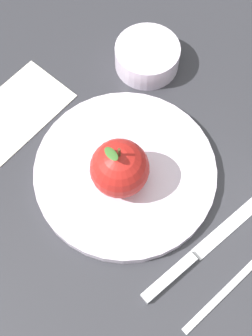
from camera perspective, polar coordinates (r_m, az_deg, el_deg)
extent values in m
plane|color=#2D2D33|center=(0.63, 0.30, -1.75)|extent=(2.40, 2.40, 0.00)
cylinder|color=silver|center=(0.63, 0.00, -0.44)|extent=(0.26, 0.26, 0.02)
torus|color=silver|center=(0.63, 0.00, -0.29)|extent=(0.26, 0.26, 0.01)
sphere|color=#B21E19|center=(0.58, -0.86, 0.05)|extent=(0.08, 0.08, 0.08)
cylinder|color=#4C3319|center=(0.54, -0.93, 2.05)|extent=(0.00, 0.00, 0.02)
ellipsoid|color=#386628|center=(0.53, -1.94, 1.94)|extent=(0.02, 0.03, 0.01)
cylinder|color=silver|center=(0.72, 2.71, 14.03)|extent=(0.10, 0.10, 0.04)
torus|color=silver|center=(0.71, 2.77, 14.83)|extent=(0.10, 0.10, 0.01)
cylinder|color=#AB9FAF|center=(0.71, 2.76, 14.73)|extent=(0.08, 0.08, 0.01)
cube|color=silver|center=(0.63, 13.63, -6.67)|extent=(0.14, 0.06, 0.00)
cube|color=silver|center=(0.59, 5.83, -13.57)|extent=(0.09, 0.04, 0.01)
cube|color=silver|center=(0.60, 12.25, -15.41)|extent=(0.13, 0.06, 0.01)
cube|color=silver|center=(0.71, -13.81, 7.13)|extent=(0.19, 0.17, 0.00)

